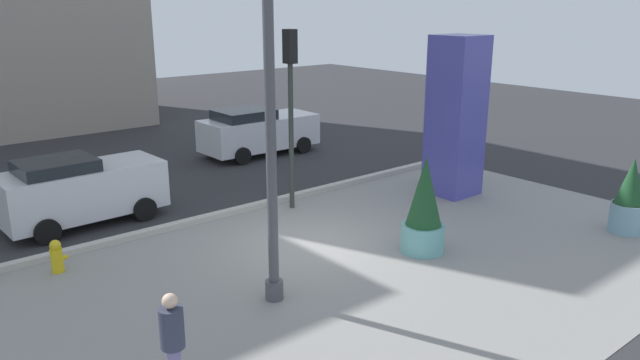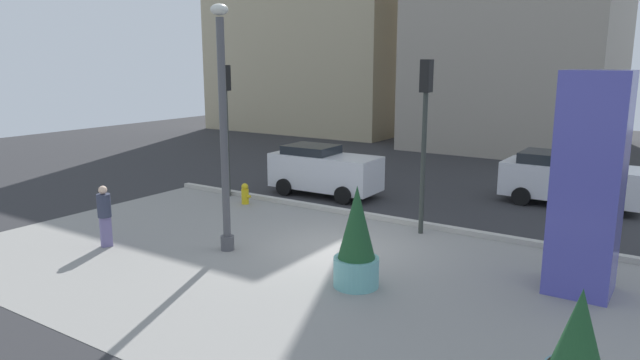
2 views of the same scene
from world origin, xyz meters
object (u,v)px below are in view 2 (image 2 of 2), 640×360
object	(u,v)px
lamp_post	(224,135)
art_pillar_blue	(588,185)
potted_plant_near_right	(576,360)
fire_hydrant	(245,194)
traffic_light_far_side	(425,119)
car_passing_lane	(324,170)
potted_plant_near_left	(357,242)
car_far_lane	(569,179)
pedestrian_by_curb	(105,213)
traffic_light_corner	(226,110)

from	to	relation	value
lamp_post	art_pillar_blue	distance (m)	8.63
potted_plant_near_right	fire_hydrant	bearing A→B (deg)	150.23
traffic_light_far_side	car_passing_lane	world-z (taller)	traffic_light_far_side
potted_plant_near_left	traffic_light_far_side	size ratio (longest dim) A/B	0.46
traffic_light_far_side	car_far_lane	size ratio (longest dim) A/B	1.10
potted_plant_near_right	traffic_light_far_side	bearing A→B (deg)	127.43
fire_hydrant	potted_plant_near_left	bearing A→B (deg)	-31.76
car_passing_lane	pedestrian_by_curb	world-z (taller)	car_passing_lane
lamp_post	art_pillar_blue	size ratio (longest dim) A/B	1.32
lamp_post	pedestrian_by_curb	xyz separation A→B (m)	(-2.94, -1.59, -2.14)
potted_plant_near_left	car_passing_lane	distance (m)	8.92
fire_hydrant	car_passing_lane	size ratio (longest dim) A/B	0.18
art_pillar_blue	fire_hydrant	world-z (taller)	art_pillar_blue
potted_plant_near_right	car_passing_lane	xyz separation A→B (m)	(-10.42, 9.56, 0.05)
car_passing_lane	pedestrian_by_curb	size ratio (longest dim) A/B	2.44
traffic_light_far_side	potted_plant_near_left	bearing A→B (deg)	-84.66
art_pillar_blue	potted_plant_near_right	distance (m)	5.25
lamp_post	car_far_lane	distance (m)	12.33
art_pillar_blue	potted_plant_near_left	xyz separation A→B (m)	(-4.20, -2.48, -1.34)
lamp_post	traffic_light_corner	size ratio (longest dim) A/B	1.32
potted_plant_near_left	fire_hydrant	size ratio (longest dim) A/B	3.09
car_far_lane	traffic_light_corner	bearing A→B (deg)	-152.58
potted_plant_near_right	traffic_light_corner	distance (m)	15.33
lamp_post	traffic_light_far_side	size ratio (longest dim) A/B	1.27
lamp_post	traffic_light_far_side	world-z (taller)	lamp_post
potted_plant_near_right	pedestrian_by_curb	world-z (taller)	potted_plant_near_right
art_pillar_blue	potted_plant_near_left	distance (m)	5.06
potted_plant_near_right	car_far_lane	world-z (taller)	potted_plant_near_right
art_pillar_blue	pedestrian_by_curb	xyz separation A→B (m)	(-11.25, -3.80, -1.45)
art_pillar_blue	fire_hydrant	bearing A→B (deg)	170.61
lamp_post	car_passing_lane	xyz separation A→B (m)	(-1.36, 6.78, -2.14)
potted_plant_near_right	traffic_light_corner	xyz separation A→B (m)	(-13.23, 7.39, 2.32)
potted_plant_near_left	fire_hydrant	distance (m)	8.25
fire_hydrant	car_passing_lane	xyz separation A→B (m)	(1.53, 2.72, 0.58)
car_far_lane	pedestrian_by_curb	distance (m)	15.15
art_pillar_blue	traffic_light_corner	world-z (taller)	traffic_light_corner
lamp_post	fire_hydrant	size ratio (longest dim) A/B	8.44
art_pillar_blue	lamp_post	bearing A→B (deg)	-165.12
traffic_light_corner	car_passing_lane	distance (m)	4.21
traffic_light_corner	car_passing_lane	world-z (taller)	traffic_light_corner
fire_hydrant	car_passing_lane	world-z (taller)	car_passing_lane
art_pillar_blue	fire_hydrant	size ratio (longest dim) A/B	6.37
fire_hydrant	traffic_light_far_side	world-z (taller)	traffic_light_far_side
car_passing_lane	lamp_post	bearing A→B (deg)	-78.70
art_pillar_blue	traffic_light_far_side	world-z (taller)	traffic_light_far_side
potted_plant_near_left	traffic_light_far_side	bearing A→B (deg)	95.34
fire_hydrant	potted_plant_near_right	bearing A→B (deg)	-29.77
car_far_lane	car_passing_lane	world-z (taller)	car_passing_lane
traffic_light_corner	car_passing_lane	xyz separation A→B (m)	(2.81, 2.16, -2.27)
art_pillar_blue	traffic_light_corner	distance (m)	12.74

